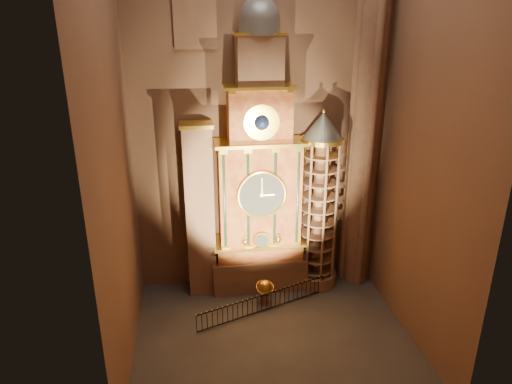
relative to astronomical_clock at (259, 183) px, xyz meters
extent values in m
plane|color=#383330|center=(0.00, -4.96, -6.68)|extent=(14.00, 14.00, 0.00)
plane|color=#835C47|center=(0.00, 1.04, 4.32)|extent=(22.00, 0.00, 22.00)
plane|color=#835C47|center=(-7.00, -4.96, 4.32)|extent=(0.00, 22.00, 22.00)
plane|color=#835C47|center=(7.00, -4.96, 4.32)|extent=(0.00, 22.00, 22.00)
cube|color=#8C634C|center=(0.00, 0.04, -5.68)|extent=(5.60, 2.20, 2.00)
cube|color=maroon|center=(0.00, 0.04, -4.18)|extent=(5.00, 2.00, 1.00)
cube|color=#FFD84B|center=(0.00, -0.01, -3.63)|extent=(5.40, 2.30, 0.18)
cube|color=maroon|center=(0.00, 0.04, -0.68)|extent=(4.60, 2.00, 6.00)
cylinder|color=black|center=(-2.05, -0.82, -0.68)|extent=(0.32, 0.32, 5.60)
cylinder|color=black|center=(-0.75, -0.82, -0.68)|extent=(0.32, 0.32, 5.60)
cylinder|color=black|center=(0.75, -0.82, -0.68)|extent=(0.32, 0.32, 5.60)
cylinder|color=black|center=(2.05, -0.82, -0.68)|extent=(0.32, 0.32, 5.60)
cube|color=#FFD84B|center=(0.00, -0.01, 2.37)|extent=(5.00, 2.25, 0.18)
cylinder|color=#2D3033|center=(0.00, -0.97, -0.38)|extent=(2.60, 0.12, 2.60)
torus|color=#FFD84B|center=(0.00, -1.02, -0.38)|extent=(2.80, 0.16, 2.80)
cylinder|color=#FFD84B|center=(0.00, -1.12, -3.08)|extent=(0.90, 0.10, 0.90)
sphere|color=#FFD84B|center=(-0.95, -1.07, -3.13)|extent=(0.36, 0.36, 0.36)
sphere|color=#FFD84B|center=(0.95, -1.07, -3.13)|extent=(0.36, 0.36, 0.36)
cube|color=maroon|center=(0.00, 0.04, 3.82)|extent=(3.40, 1.80, 3.00)
sphere|color=#0E0E46|center=(0.00, -0.87, 3.62)|extent=(0.80, 0.80, 0.80)
cube|color=#FFD84B|center=(0.00, -0.01, 5.37)|extent=(3.80, 2.00, 0.15)
cube|color=#8C634C|center=(0.00, 0.04, 6.62)|extent=(2.40, 1.60, 2.60)
sphere|color=slate|center=(0.00, 0.04, 8.72)|extent=(2.10, 2.10, 2.10)
cube|color=#8C634C|center=(-3.40, 0.04, -1.68)|extent=(1.60, 1.40, 10.00)
cube|color=#FFD84B|center=(-3.40, -0.38, -3.68)|extent=(1.35, 0.10, 2.10)
cube|color=#512915|center=(-3.40, -0.44, -3.68)|extent=(1.05, 0.04, 1.75)
cube|color=#FFD84B|center=(-3.40, -0.38, -1.08)|extent=(1.35, 0.10, 2.10)
cube|color=#512915|center=(-3.40, -0.44, -1.08)|extent=(1.05, 0.04, 1.75)
cube|color=#FFD84B|center=(-3.40, -0.38, 1.52)|extent=(1.35, 0.10, 2.10)
cube|color=#512915|center=(-3.40, -0.44, 1.52)|extent=(1.05, 0.04, 1.75)
cube|color=#FFD84B|center=(-3.40, 0.04, 3.42)|extent=(1.80, 1.60, 0.20)
cylinder|color=#8C634C|center=(3.50, -0.26, -6.28)|extent=(2.50, 2.50, 0.80)
cylinder|color=#8C634C|center=(3.50, -0.26, -1.78)|extent=(0.70, 0.70, 8.20)
cylinder|color=#FFD84B|center=(3.50, -0.26, 2.42)|extent=(2.40, 2.40, 0.25)
cone|color=slate|center=(3.50, -0.26, 3.22)|extent=(2.30, 2.30, 1.50)
sphere|color=#FFD84B|center=(3.50, -0.26, 4.02)|extent=(0.20, 0.20, 0.20)
cylinder|color=#8C634C|center=(6.10, 0.04, 4.32)|extent=(1.60, 1.60, 22.00)
cylinder|color=#8C634C|center=(6.90, 0.04, 4.32)|extent=(0.44, 0.44, 22.00)
cylinder|color=#8C634C|center=(5.30, 0.04, 4.32)|extent=(0.44, 0.44, 22.00)
cylinder|color=#8C634C|center=(6.10, 0.84, 4.32)|extent=(0.44, 0.44, 22.00)
cylinder|color=#8C634C|center=(6.10, -0.76, 4.32)|extent=(0.44, 0.44, 22.00)
cylinder|color=#8C634C|center=(0.04, -2.03, -6.35)|extent=(0.56, 0.56, 0.66)
sphere|color=gold|center=(0.04, -2.03, -5.60)|extent=(0.84, 0.84, 0.84)
torus|color=gold|center=(0.04, -2.03, -5.60)|extent=(1.14, 1.09, 0.45)
cube|color=black|center=(-0.13, -2.81, -5.58)|extent=(7.57, 2.87, 0.05)
cube|color=black|center=(-0.13, -2.81, -6.58)|extent=(7.57, 2.87, 0.05)
camera|label=1|loc=(-3.71, -24.12, 8.55)|focal=32.00mm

